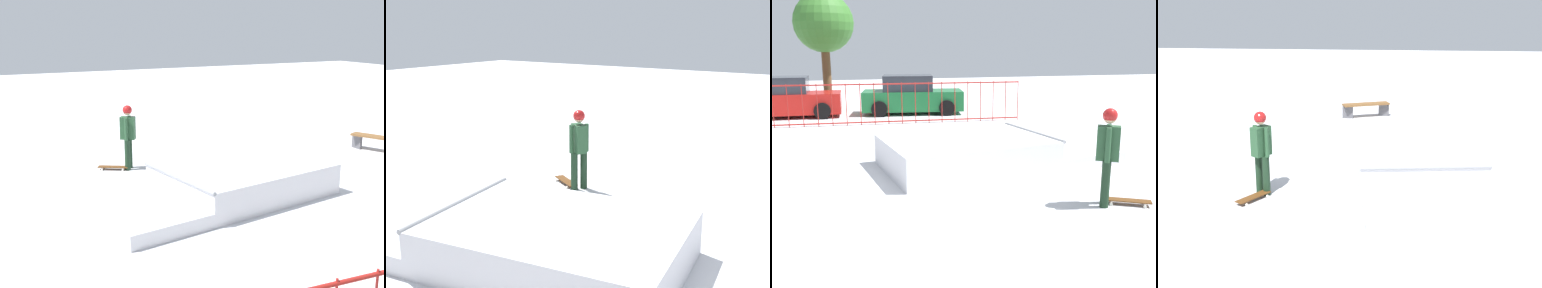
% 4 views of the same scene
% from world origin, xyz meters
% --- Properties ---
extents(ground_plane, '(60.00, 60.00, 0.00)m').
position_xyz_m(ground_plane, '(0.00, 0.00, 0.00)').
color(ground_plane, silver).
extents(skate_ramp, '(5.73, 3.37, 0.74)m').
position_xyz_m(skate_ramp, '(1.29, 0.63, 0.32)').
color(skate_ramp, silver).
rests_on(skate_ramp, ground).
extents(skater, '(0.44, 0.39, 1.73)m').
position_xyz_m(skater, '(2.51, -2.47, 1.01)').
color(skater, black).
rests_on(skater, ground).
extents(skateboard, '(0.79, 0.57, 0.09)m').
position_xyz_m(skateboard, '(2.92, -2.57, 0.08)').
color(skateboard, '#593314').
rests_on(skateboard, ground).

